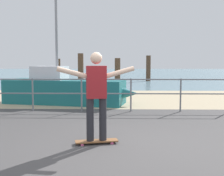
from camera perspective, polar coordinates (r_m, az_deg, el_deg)
The scene contains 11 objects.
ground_plane at distance 4.32m, azimuth 2.41°, elevation -15.74°, with size 24.00×10.00×0.04m, color #474444.
beach_strip at distance 12.13m, azimuth 1.71°, elevation -2.06°, with size 24.00×6.00×0.04m, color tan.
sea_surface at distance 40.06m, azimuth 1.46°, elevation 3.06°, with size 72.00×50.00×0.04m, color slate.
railing_fence at distance 9.08m, azimuth -15.86°, elevation -0.32°, with size 12.33×0.05×1.05m.
sailboat at distance 10.53m, azimuth -8.74°, elevation -0.37°, with size 5.07×2.22×5.51m.
skateboard at distance 5.37m, azimuth -3.15°, elevation -10.75°, with size 0.82×0.37×0.08m.
skateboarder at distance 5.19m, azimuth -3.20°, elevation -0.62°, with size 1.43×0.40×1.65m.
groyne_post_0 at distance 24.24m, azimuth -10.74°, elevation 3.70°, with size 0.26×0.26×1.85m, color #513826.
groyne_post_1 at distance 19.12m, azimuth -6.38°, elevation 3.81°, with size 0.38×0.38×2.14m, color #513826.
groyne_post_2 at distance 18.79m, azimuth 1.13°, elevation 3.33°, with size 0.38×0.38×1.82m, color #513826.
groyne_post_3 at distance 23.06m, azimuth 7.41°, elevation 3.98°, with size 0.37×0.37×2.09m, color #513826.
Camera 1 is at (-0.08, -5.03, 1.55)m, focal length 44.93 mm.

